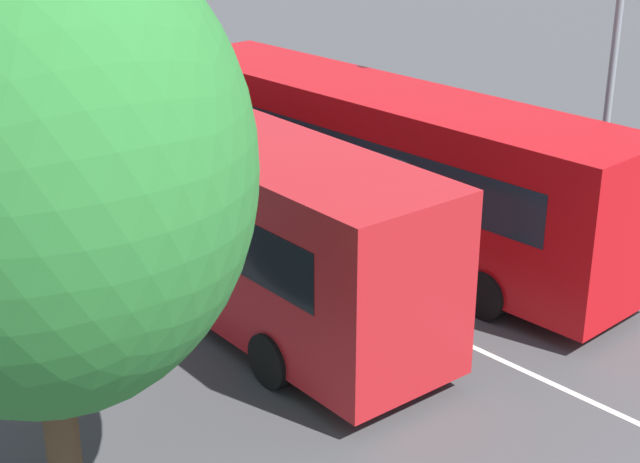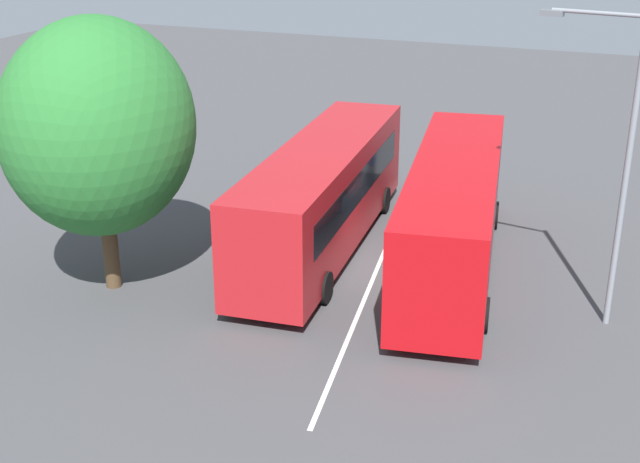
# 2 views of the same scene
# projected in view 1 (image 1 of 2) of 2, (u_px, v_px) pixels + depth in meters

# --- Properties ---
(ground_plane) EXTENTS (78.94, 78.94, 0.00)m
(ground_plane) POSITION_uv_depth(u_px,v_px,m) (318.00, 276.00, 19.16)
(ground_plane) COLOR #424244
(bus_far_left) EXTENTS (11.74, 4.17, 3.33)m
(bus_far_left) POSITION_uv_depth(u_px,v_px,m) (381.00, 161.00, 20.05)
(bus_far_left) COLOR #B70C11
(bus_far_left) RESTS_ON ground
(bus_center_left) EXTENTS (11.68, 3.39, 3.33)m
(bus_center_left) POSITION_uv_depth(u_px,v_px,m) (202.00, 198.00, 18.00)
(bus_center_left) COLOR #AD191E
(bus_center_left) RESTS_ON ground
(pedestrian) EXTENTS (0.33, 0.33, 1.81)m
(pedestrian) POSITION_uv_depth(u_px,v_px,m) (149.00, 137.00, 24.16)
(pedestrian) COLOR #232833
(pedestrian) RESTS_ON ground
(street_lamp) EXTENTS (0.61, 2.56, 7.94)m
(street_lamp) POSITION_uv_depth(u_px,v_px,m) (609.00, 19.00, 19.86)
(street_lamp) COLOR gray
(street_lamp) RESTS_ON ground
(depot_tree) EXTENTS (5.58, 5.02, 7.59)m
(depot_tree) POSITION_uv_depth(u_px,v_px,m) (29.00, 163.00, 10.89)
(depot_tree) COLOR #4C3823
(depot_tree) RESTS_ON ground
(lane_stripe_outer_left) EXTENTS (16.99, 2.70, 0.01)m
(lane_stripe_outer_left) POSITION_uv_depth(u_px,v_px,m) (318.00, 275.00, 19.16)
(lane_stripe_outer_left) COLOR silver
(lane_stripe_outer_left) RESTS_ON ground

